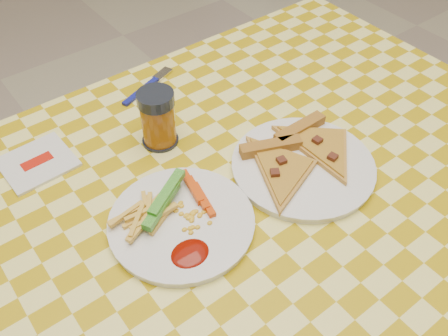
{
  "coord_description": "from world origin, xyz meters",
  "views": [
    {
      "loc": [
        -0.35,
        -0.44,
        1.39
      ],
      "look_at": [
        0.02,
        0.05,
        0.78
      ],
      "focal_mm": 40.0,
      "sensor_mm": 36.0,
      "label": 1
    }
  ],
  "objects_px": {
    "table": "(230,225)",
    "drink_glass": "(158,119)",
    "plate_left": "(182,223)",
    "plate_right": "(303,167)"
  },
  "relations": [
    {
      "from": "table",
      "to": "drink_glass",
      "type": "relative_size",
      "value": 11.46
    },
    {
      "from": "plate_left",
      "to": "drink_glass",
      "type": "xyz_separation_m",
      "value": [
        0.08,
        0.19,
        0.05
      ]
    },
    {
      "from": "plate_right",
      "to": "drink_glass",
      "type": "height_order",
      "value": "drink_glass"
    },
    {
      "from": "plate_right",
      "to": "drink_glass",
      "type": "distance_m",
      "value": 0.28
    },
    {
      "from": "table",
      "to": "plate_left",
      "type": "relative_size",
      "value": 5.53
    },
    {
      "from": "table",
      "to": "plate_right",
      "type": "relative_size",
      "value": 5.1
    },
    {
      "from": "plate_right",
      "to": "drink_glass",
      "type": "xyz_separation_m",
      "value": [
        -0.16,
        0.22,
        0.05
      ]
    },
    {
      "from": "plate_left",
      "to": "plate_right",
      "type": "height_order",
      "value": "same"
    },
    {
      "from": "drink_glass",
      "to": "table",
      "type": "bearing_deg",
      "value": -85.23
    },
    {
      "from": "drink_glass",
      "to": "plate_left",
      "type": "bearing_deg",
      "value": -112.93
    }
  ]
}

